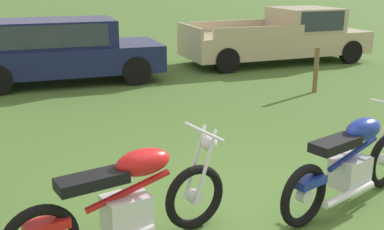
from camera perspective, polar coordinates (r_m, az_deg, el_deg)
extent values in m
plane|color=#476B2D|center=(4.88, 7.43, -13.39)|extent=(120.00, 120.00, 0.00)
torus|color=black|center=(4.73, 0.35, -9.72)|extent=(0.66, 0.14, 0.66)
cylinder|color=silver|center=(4.73, 0.35, -9.72)|extent=(0.15, 0.11, 0.14)
cylinder|color=silver|center=(4.70, 0.36, -5.58)|extent=(0.27, 0.06, 0.73)
cylinder|color=silver|center=(4.56, 1.62, -6.29)|extent=(0.27, 0.06, 0.73)
cube|color=silver|center=(4.39, -7.78, -11.34)|extent=(0.42, 0.33, 0.32)
cylinder|color=red|center=(4.31, -7.52, -8.89)|extent=(0.82, 0.13, 0.23)
ellipsoid|color=red|center=(4.28, -5.83, -5.58)|extent=(0.54, 0.30, 0.24)
cube|color=black|center=(4.13, -11.78, -7.64)|extent=(0.62, 0.29, 0.10)
cube|color=red|center=(4.14, -16.93, -12.38)|extent=(0.37, 0.21, 0.08)
cylinder|color=silver|center=(4.53, 1.42, -2.02)|extent=(0.08, 0.64, 0.03)
sphere|color=silver|center=(4.61, 2.03, -3.30)|extent=(0.17, 0.17, 0.16)
torus|color=black|center=(4.89, 13.15, -9.32)|extent=(0.66, 0.20, 0.65)
cylinder|color=silver|center=(4.89, 13.15, -9.32)|extent=(0.16, 0.12, 0.14)
cylinder|color=silver|center=(6.03, 21.85, -1.78)|extent=(0.27, 0.08, 0.73)
cube|color=silver|center=(5.44, 18.21, -6.39)|extent=(0.45, 0.37, 0.32)
cylinder|color=navy|center=(5.39, 18.58, -4.34)|extent=(0.80, 0.20, 0.23)
ellipsoid|color=navy|center=(5.44, 19.68, -1.59)|extent=(0.56, 0.35, 0.24)
cube|color=black|center=(5.07, 16.71, -3.32)|extent=(0.63, 0.34, 0.10)
cube|color=navy|center=(4.88, 13.70, -7.63)|extent=(0.39, 0.24, 0.08)
cylinder|color=silver|center=(5.25, 18.18, -8.93)|extent=(0.80, 0.22, 0.08)
cube|color=#161E4C|center=(11.42, -14.82, 6.54)|extent=(4.56, 2.47, 0.60)
cube|color=#161E4C|center=(11.32, -17.08, 9.25)|extent=(3.25, 2.09, 0.60)
cube|color=#2D3842|center=(11.31, -17.09, 9.35)|extent=(2.80, 2.05, 0.48)
cylinder|color=black|center=(12.46, -8.34, 6.63)|extent=(0.67, 0.32, 0.64)
cylinder|color=black|center=(10.85, -6.64, 5.23)|extent=(0.67, 0.32, 0.64)
cube|color=#BCAD8C|center=(13.71, 9.90, 8.43)|extent=(5.38, 2.48, 0.60)
cube|color=#BCAD8C|center=(14.13, 13.26, 11.00)|extent=(1.86, 1.88, 0.64)
cube|color=#2D3842|center=(14.12, 13.26, 11.08)|extent=(1.56, 1.88, 0.52)
cube|color=#BCAD8C|center=(13.96, 4.61, 10.58)|extent=(2.58, 0.41, 0.28)
cube|color=#BCAD8C|center=(12.43, 8.07, 9.74)|extent=(2.58, 0.41, 0.28)
cube|color=#BCAD8C|center=(12.55, -0.24, 9.97)|extent=(0.30, 1.72, 0.28)
cylinder|color=black|center=(15.48, 14.35, 8.20)|extent=(0.66, 0.30, 0.64)
cylinder|color=black|center=(14.13, 18.31, 7.13)|extent=(0.66, 0.30, 0.64)
cylinder|color=black|center=(13.67, 1.10, 7.67)|extent=(0.66, 0.30, 0.64)
cylinder|color=black|center=(12.12, 4.13, 6.49)|extent=(0.66, 0.30, 0.64)
cylinder|color=brown|center=(10.40, 14.51, 5.19)|extent=(0.10, 0.10, 0.95)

